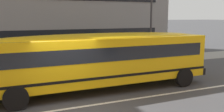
{
  "coord_description": "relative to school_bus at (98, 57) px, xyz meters",
  "views": [
    {
      "loc": [
        -2.05,
        -8.65,
        3.41
      ],
      "look_at": [
        2.05,
        0.9,
        1.73
      ],
      "focal_mm": 39.23,
      "sensor_mm": 36.0,
      "label": 1
    }
  ],
  "objects": [
    {
      "name": "sidewalk_far",
      "position": [
        -1.71,
        5.85,
        -1.57
      ],
      "size": [
        120.0,
        3.0,
        0.01
      ],
      "primitive_type": "cube",
      "color": "gray",
      "rests_on": "ground_plane"
    },
    {
      "name": "school_bus",
      "position": [
        0.0,
        0.0,
        0.0
      ],
      "size": [
        11.87,
        2.81,
        2.65
      ],
      "rotation": [
        0.0,
        0.0,
        3.15
      ],
      "color": "yellow",
      "rests_on": "ground_plane"
    },
    {
      "name": "street_lamp",
      "position": [
        6.08,
        5.15,
        2.74
      ],
      "size": [
        0.44,
        0.44,
        6.8
      ],
      "color": "#38383D",
      "rests_on": "ground_plane"
    },
    {
      "name": "lane_centreline",
      "position": [
        -1.71,
        -1.79,
        -1.57
      ],
      "size": [
        110.0,
        0.16,
        0.01
      ],
      "primitive_type": "cube",
      "color": "silver",
      "rests_on": "ground_plane"
    },
    {
      "name": "ground_plane",
      "position": [
        -1.71,
        -1.79,
        -1.58
      ],
      "size": [
        400.0,
        400.0,
        0.0
      ],
      "primitive_type": "plane",
      "color": "#424244"
    }
  ]
}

